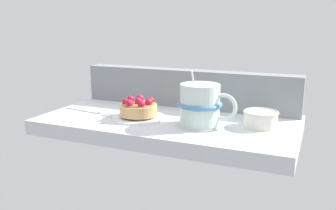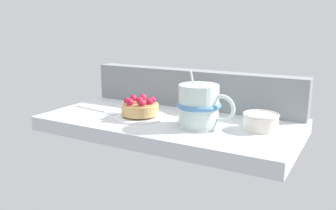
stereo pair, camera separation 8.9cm
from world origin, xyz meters
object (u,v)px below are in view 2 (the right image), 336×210
(dessert_plate, at_px, (140,116))
(dessert_fork, at_px, (96,109))
(raspberry_tart, at_px, (140,107))
(coffee_mug, at_px, (199,106))
(sugar_bowl, at_px, (261,121))

(dessert_plate, height_order, dessert_fork, dessert_plate)
(dessert_plate, relative_size, raspberry_tart, 1.42)
(coffee_mug, bearing_deg, raspberry_tart, -178.36)
(coffee_mug, relative_size, dessert_fork, 0.81)
(coffee_mug, height_order, dessert_fork, coffee_mug)
(coffee_mug, distance_m, dessert_fork, 0.32)
(dessert_fork, bearing_deg, raspberry_tart, -2.15)
(coffee_mug, bearing_deg, sugar_bowl, 17.99)
(dessert_plate, xyz_separation_m, coffee_mug, (0.17, 0.00, 0.05))
(coffee_mug, distance_m, sugar_bowl, 0.15)
(dessert_plate, relative_size, coffee_mug, 0.94)
(raspberry_tart, relative_size, sugar_bowl, 1.15)
(dessert_fork, bearing_deg, dessert_plate, -2.06)
(raspberry_tart, relative_size, dessert_fork, 0.54)
(dessert_plate, bearing_deg, raspberry_tart, -95.59)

